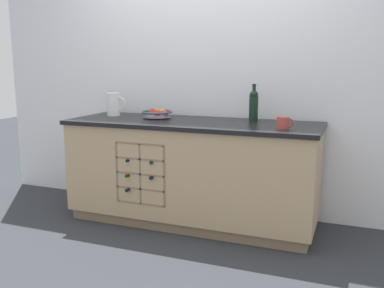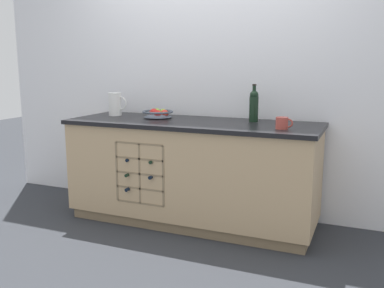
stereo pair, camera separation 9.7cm
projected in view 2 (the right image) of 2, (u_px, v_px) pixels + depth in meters
The scene contains 7 objects.
ground_plane at pixel (192, 221), 3.76m from camera, with size 14.00×14.00×0.00m, color #2D3035.
back_wall at pixel (210, 73), 3.90m from camera, with size 4.50×0.06×2.55m, color white.
kitchen_island at pixel (192, 172), 3.68m from camera, with size 2.14×0.75×0.89m.
fruit_bowl at pixel (158, 113), 3.81m from camera, with size 0.27×0.27×0.09m.
white_pitcher at pixel (115, 104), 3.98m from camera, with size 0.19×0.12×0.21m.
ceramic_mug at pixel (282, 123), 3.17m from camera, with size 0.13×0.09×0.09m.
standing_wine_bottle at pixel (254, 105), 3.55m from camera, with size 0.08×0.08×0.31m.
Camera 2 is at (1.38, -3.29, 1.36)m, focal length 40.00 mm.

